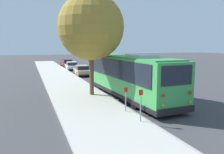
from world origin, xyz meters
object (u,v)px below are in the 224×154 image
(sign_post_far, at_px, (126,99))
(shuttle_bus, at_px, (128,74))
(sign_post_near, at_px, (141,105))
(parked_sedan_tan, at_px, (82,71))
(parked_sedan_white, at_px, (72,66))
(street_tree, at_px, (90,23))
(parked_sedan_maroon, at_px, (67,63))

(sign_post_far, bearing_deg, shuttle_bus, -26.28)
(sign_post_near, relative_size, sign_post_far, 1.15)
(parked_sedan_tan, bearing_deg, sign_post_near, 179.19)
(parked_sedan_white, relative_size, sign_post_near, 2.78)
(parked_sedan_white, bearing_deg, shuttle_bus, -175.68)
(street_tree, bearing_deg, shuttle_bus, -114.21)
(parked_sedan_white, height_order, parked_sedan_maroon, parked_sedan_maroon)
(shuttle_bus, height_order, parked_sedan_tan, shuttle_bus)
(parked_sedan_white, relative_size, sign_post_far, 3.19)
(parked_sedan_maroon, xyz_separation_m, street_tree, (-24.70, 2.22, 4.92))
(parked_sedan_white, bearing_deg, parked_sedan_tan, -176.85)
(shuttle_bus, xyz_separation_m, street_tree, (1.13, 2.52, 3.78))
(parked_sedan_white, xyz_separation_m, parked_sedan_maroon, (6.02, -0.24, 0.01))
(parked_sedan_maroon, bearing_deg, street_tree, 171.92)
(street_tree, xyz_separation_m, sign_post_near, (-6.72, -0.63, -4.55))
(parked_sedan_tan, relative_size, parked_sedan_maroon, 0.94)
(parked_sedan_white, height_order, street_tree, street_tree)
(sign_post_near, bearing_deg, parked_sedan_white, -3.07)
(shuttle_bus, height_order, sign_post_far, shuttle_bus)
(shuttle_bus, distance_m, parked_sedan_maroon, 25.86)
(parked_sedan_tan, distance_m, parked_sedan_maroon, 12.91)
(parked_sedan_maroon, distance_m, street_tree, 25.28)
(parked_sedan_maroon, bearing_deg, sign_post_far, 173.98)
(parked_sedan_maroon, relative_size, sign_post_far, 3.41)
(parked_sedan_white, height_order, sign_post_near, sign_post_near)
(shuttle_bus, distance_m, parked_sedan_white, 19.85)
(street_tree, relative_size, sign_post_far, 5.90)
(street_tree, bearing_deg, parked_sedan_white, -6.07)
(parked_sedan_tan, bearing_deg, sign_post_far, 178.74)
(parked_sedan_tan, xyz_separation_m, sign_post_far, (-16.76, 1.40, 0.26))
(shuttle_bus, relative_size, parked_sedan_white, 2.58)
(parked_sedan_white, bearing_deg, sign_post_far, 179.49)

